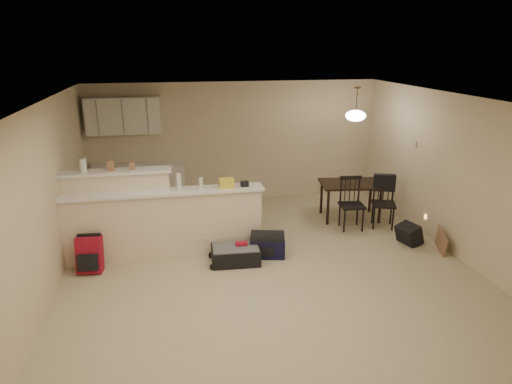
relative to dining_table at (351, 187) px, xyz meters
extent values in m
plane|color=#C1B394|center=(-1.98, -1.93, -0.62)|extent=(7.00, 7.00, 0.00)
plane|color=white|center=(-1.98, -1.93, 1.88)|extent=(7.00, 7.00, 0.00)
cube|color=beige|center=(-1.98, 1.57, 0.63)|extent=(6.00, 0.02, 2.50)
cube|color=beige|center=(-1.98, -5.43, 0.63)|extent=(6.00, 0.02, 2.50)
cube|color=beige|center=(-4.98, -1.93, 0.63)|extent=(0.02, 7.00, 2.50)
cube|color=beige|center=(1.02, -1.93, 0.63)|extent=(0.02, 7.00, 2.50)
cube|color=beige|center=(-3.48, -1.03, -0.10)|extent=(3.00, 0.28, 1.05)
cube|color=white|center=(-3.48, -1.03, 0.45)|extent=(3.08, 0.38, 0.04)
cube|color=beige|center=(-4.18, -0.81, 0.05)|extent=(1.60, 0.24, 1.35)
cube|color=white|center=(-4.18, -0.81, 0.75)|extent=(1.68, 0.34, 0.04)
cube|color=white|center=(-4.18, 1.39, 1.28)|extent=(1.40, 0.34, 0.70)
cube|color=white|center=(-3.98, 1.26, -0.17)|extent=(1.80, 0.60, 0.90)
cube|color=beige|center=(1.00, -0.38, 0.88)|extent=(0.02, 0.12, 0.12)
cylinder|color=silver|center=(-4.63, -0.81, 0.87)|extent=(0.10, 0.10, 0.20)
cube|color=#93664C|center=(-4.24, -0.81, 0.85)|extent=(0.10, 0.07, 0.16)
cube|color=#93664C|center=(-3.92, -0.81, 0.83)|extent=(0.08, 0.06, 0.12)
cylinder|color=silver|center=(-3.24, -1.03, 0.60)|extent=(0.07, 0.07, 0.26)
cylinder|color=silver|center=(-2.90, -1.03, 0.56)|extent=(0.06, 0.06, 0.18)
cube|color=#93664C|center=(-2.51, -1.03, 0.54)|extent=(0.22, 0.18, 0.14)
cube|color=#93664C|center=(-2.22, -1.03, 0.51)|extent=(0.12, 0.10, 0.08)
cube|color=black|center=(0.00, 0.00, 0.07)|extent=(1.22, 0.90, 0.04)
cylinder|color=black|center=(-0.53, -0.24, -0.29)|extent=(0.05, 0.05, 0.67)
cylinder|color=black|center=(0.45, -0.36, -0.29)|extent=(0.05, 0.05, 0.67)
cylinder|color=black|center=(-0.45, 0.36, -0.29)|extent=(0.05, 0.05, 0.67)
cylinder|color=black|center=(0.53, 0.24, -0.29)|extent=(0.05, 0.05, 0.67)
cylinder|color=brown|center=(0.00, 0.00, 1.63)|extent=(0.02, 0.02, 0.50)
cylinder|color=brown|center=(0.00, 0.00, 1.86)|extent=(0.12, 0.12, 0.03)
ellipsoid|color=white|center=(0.00, 0.00, 1.36)|extent=(0.36, 0.36, 0.20)
cube|color=black|center=(-2.45, -1.46, -0.50)|extent=(0.75, 0.51, 0.25)
cube|color=#A6122A|center=(-4.59, -1.32, -0.36)|extent=(0.37, 0.25, 0.53)
cube|color=#121136|center=(-1.92, -1.34, -0.47)|extent=(0.60, 0.41, 0.30)
cube|color=black|center=(0.53, -1.32, -0.46)|extent=(0.35, 0.43, 0.33)
cube|color=#93664C|center=(0.87, -1.73, -0.45)|extent=(0.14, 0.46, 0.36)
camera|label=1|loc=(-3.36, -7.77, 2.59)|focal=32.00mm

